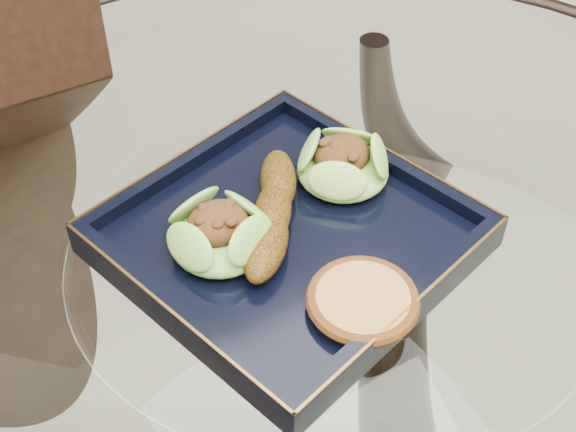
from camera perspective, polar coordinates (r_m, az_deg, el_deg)
dining_table at (r=0.82m, az=2.62°, el=-12.56°), size 1.13×1.13×0.77m
navy_plate at (r=0.71m, az=0.00°, el=-1.73°), size 0.32×0.32×0.02m
lettuce_wrap_left at (r=0.68m, az=-4.84°, el=-1.38°), size 0.10×0.10×0.03m
lettuce_wrap_right at (r=0.74m, az=3.93°, el=3.56°), size 0.11×0.11×0.03m
roasted_plantain at (r=0.69m, az=-1.10°, el=0.23°), size 0.13×0.14×0.03m
crumb_patty at (r=0.64m, az=5.32°, el=-6.10°), size 0.11×0.11×0.01m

